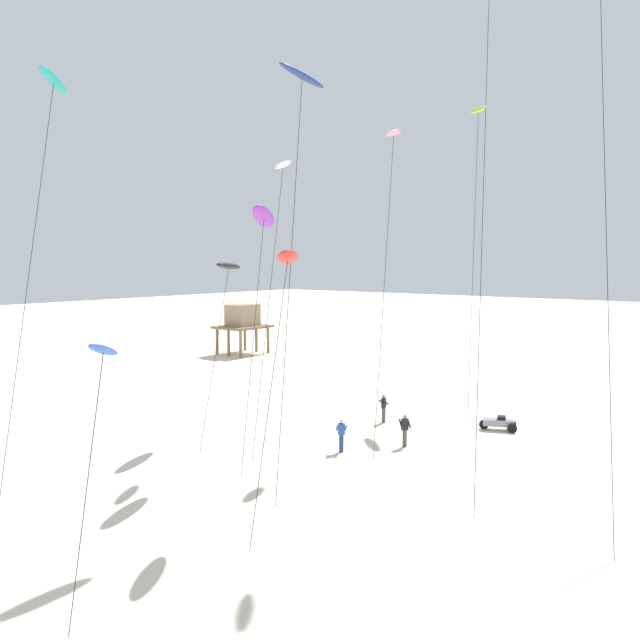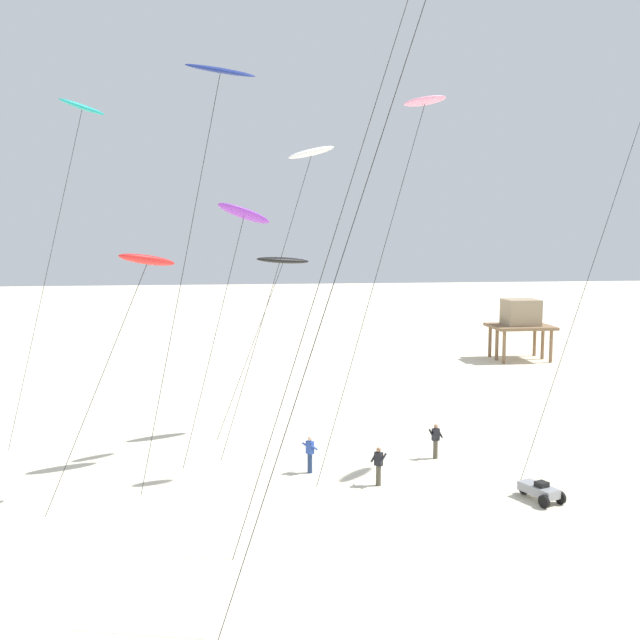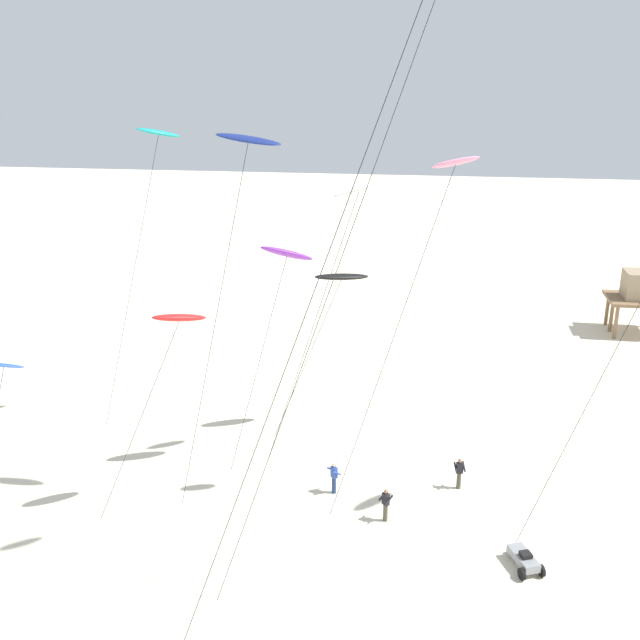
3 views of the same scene
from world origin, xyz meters
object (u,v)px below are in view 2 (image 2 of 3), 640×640
at_px(kite_pink, 424,106).
at_px(kite_white, 311,155).
at_px(kite_purple, 244,215).
at_px(kite_flyer_nearest, 379,465).
at_px(kite_flyer_furthest, 310,453).
at_px(kite_black, 283,261).
at_px(stilt_house, 521,318).
at_px(kite_navy, 219,75).
at_px(kite_teal, 81,111).
at_px(kite_red, 147,261).
at_px(kite_flyer_middle, 436,440).
at_px(beach_buggy, 540,490).

relative_size(kite_pink, kite_white, 1.12).
relative_size(kite_purple, kite_flyer_nearest, 7.34).
height_order(kite_pink, kite_flyer_furthest, kite_pink).
relative_size(kite_black, stilt_house, 1.88).
relative_size(kite_navy, kite_pink, 1.05).
bearing_deg(kite_black, kite_flyer_nearest, -70.28).
distance_m(kite_pink, kite_white, 6.26).
relative_size(kite_teal, kite_flyer_furthest, 10.36).
relative_size(kite_white, kite_flyer_furthest, 9.03).
bearing_deg(kite_red, kite_flyer_middle, 15.89).
bearing_deg(kite_flyer_nearest, kite_white, 109.03).
height_order(kite_purple, kite_flyer_nearest, kite_purple).
distance_m(kite_navy, kite_flyer_furthest, 16.63).
height_order(kite_red, kite_teal, kite_teal).
height_order(kite_teal, kite_flyer_nearest, kite_teal).
xyz_separation_m(kite_red, kite_flyer_middle, (12.86, 3.66, -8.72)).
height_order(kite_navy, kite_teal, kite_navy).
bearing_deg(kite_red, kite_flyer_nearest, 1.40).
distance_m(kite_black, beach_buggy, 17.46).
bearing_deg(kite_black, kite_purple, -114.90).
bearing_deg(kite_flyer_furthest, kite_flyer_middle, 12.61).
xyz_separation_m(kite_flyer_middle, beach_buggy, (2.60, -6.03, -0.46)).
relative_size(kite_black, kite_flyer_nearest, 5.68).
bearing_deg(kite_navy, kite_flyer_middle, 11.28).
height_order(kite_purple, kite_flyer_furthest, kite_purple).
relative_size(kite_pink, beach_buggy, 7.96).
relative_size(kite_pink, stilt_house, 3.32).
relative_size(kite_red, kite_flyer_furthest, 6.05).
xyz_separation_m(kite_navy, kite_red, (-2.94, -1.68, -7.47)).
xyz_separation_m(kite_teal, kite_flyer_furthest, (10.60, -6.97, -15.76)).
height_order(kite_black, stilt_house, kite_black).
height_order(kite_purple, stilt_house, kite_purple).
height_order(kite_navy, kite_flyer_furthest, kite_navy).
height_order(kite_red, kite_flyer_middle, kite_red).
xyz_separation_m(kite_teal, kite_flyer_middle, (16.77, -5.59, -15.76)).
distance_m(kite_red, kite_flyer_middle, 15.96).
height_order(kite_flyer_middle, beach_buggy, kite_flyer_middle).
bearing_deg(kite_teal, kite_white, -13.83).
bearing_deg(kite_white, kite_flyer_furthest, -97.29).
bearing_deg(kite_flyer_furthest, kite_purple, 136.90).
relative_size(kite_black, kite_flyer_furthest, 5.68).
relative_size(kite_flyer_middle, beach_buggy, 0.79).
xyz_separation_m(kite_red, kite_flyer_furthest, (6.69, 2.28, -8.72)).
xyz_separation_m(kite_purple, kite_flyer_furthest, (2.75, -2.58, -10.62)).
xyz_separation_m(kite_purple, kite_flyer_middle, (8.92, -1.20, -10.62)).
relative_size(stilt_house, beach_buggy, 2.40).
height_order(kite_navy, stilt_house, kite_navy).
relative_size(kite_navy, kite_flyer_furthest, 10.58).
height_order(kite_purple, kite_white, kite_white).
height_order(kite_black, kite_flyer_furthest, kite_black).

